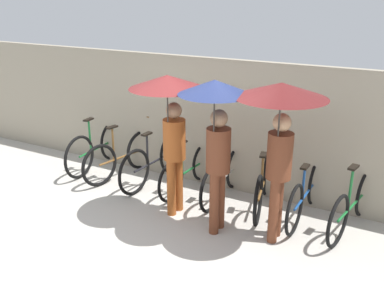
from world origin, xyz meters
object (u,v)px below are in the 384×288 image
parked_bicycle_2 (155,161)px  parked_bicycle_0 (97,147)px  parked_bicycle_1 (122,156)px  parked_bicycle_4 (224,176)px  parked_bicycle_7 (353,204)px  pedestrian_leading (170,106)px  parked_bicycle_5 (263,184)px  pedestrian_center (216,120)px  pedestrian_trailing (280,117)px  parked_bicycle_6 (306,193)px  parked_bicycle_3 (188,169)px

parked_bicycle_2 → parked_bicycle_0: bearing=92.2°
parked_bicycle_1 → parked_bicycle_4: parked_bicycle_1 is taller
parked_bicycle_1 → parked_bicycle_4: 1.93m
parked_bicycle_7 → pedestrian_leading: size_ratio=0.84×
parked_bicycle_1 → parked_bicycle_5: bearing=-77.4°
pedestrian_center → pedestrian_trailing: (0.77, 0.16, 0.10)m
pedestrian_leading → parked_bicycle_6: bearing=-148.5°
parked_bicycle_7 → pedestrian_trailing: pedestrian_trailing is taller
pedestrian_leading → pedestrian_center: bearing=173.6°
parked_bicycle_0 → parked_bicycle_6: parked_bicycle_0 is taller
pedestrian_center → parked_bicycle_3: bearing=-45.2°
pedestrian_center → parked_bicycle_7: bearing=-147.2°
parked_bicycle_2 → parked_bicycle_5: 1.93m
parked_bicycle_3 → pedestrian_leading: (0.19, -0.86, 1.28)m
parked_bicycle_5 → parked_bicycle_7: size_ratio=0.98×
parked_bicycle_1 → parked_bicycle_4: (1.93, 0.07, -0.01)m
parked_bicycle_4 → pedestrian_leading: bearing=151.4°
parked_bicycle_2 → pedestrian_leading: pedestrian_leading is taller
parked_bicycle_1 → parked_bicycle_4: bearing=-76.7°
parked_bicycle_6 → pedestrian_leading: pedestrian_leading is taller
parked_bicycle_4 → parked_bicycle_6: size_ratio=0.94×
parked_bicycle_3 → parked_bicycle_4: 0.64m
parked_bicycle_3 → parked_bicycle_6: parked_bicycle_3 is taller
parked_bicycle_7 → pedestrian_leading: (-2.38, -0.82, 1.26)m
parked_bicycle_7 → pedestrian_trailing: 1.78m
parked_bicycle_5 → parked_bicycle_6: bearing=-101.8°
parked_bicycle_0 → parked_bicycle_7: bearing=-93.5°
parked_bicycle_0 → parked_bicycle_1: (0.64, -0.11, -0.02)m
parked_bicycle_6 → pedestrian_center: bearing=137.7°
pedestrian_center → pedestrian_trailing: 0.79m
parked_bicycle_7 → parked_bicycle_4: bearing=99.2°
pedestrian_center → parked_bicycle_5: bearing=-106.5°
parked_bicycle_7 → pedestrian_leading: 2.82m
parked_bicycle_6 → parked_bicycle_7: bearing=-91.0°
pedestrian_leading → pedestrian_center: pedestrian_center is taller
parked_bicycle_4 → pedestrian_trailing: bearing=-128.8°
parked_bicycle_2 → parked_bicycle_5: bearing=-86.4°
parked_bicycle_1 → parked_bicycle_6: parked_bicycle_1 is taller
parked_bicycle_6 → parked_bicycle_7: parked_bicycle_7 is taller
pedestrian_trailing → parked_bicycle_0: bearing=-15.1°
parked_bicycle_4 → pedestrian_trailing: 1.92m
parked_bicycle_7 → parked_bicycle_2: bearing=99.6°
parked_bicycle_3 → parked_bicycle_7: size_ratio=0.94×
parked_bicycle_0 → pedestrian_trailing: 3.98m
parked_bicycle_5 → pedestrian_leading: 1.87m
parked_bicycle_1 → parked_bicycle_0: bearing=91.7°
parked_bicycle_4 → pedestrian_center: pedestrian_center is taller
parked_bicycle_0 → pedestrian_center: 3.30m
parked_bicycle_6 → pedestrian_trailing: 1.59m
parked_bicycle_1 → pedestrian_center: 2.72m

